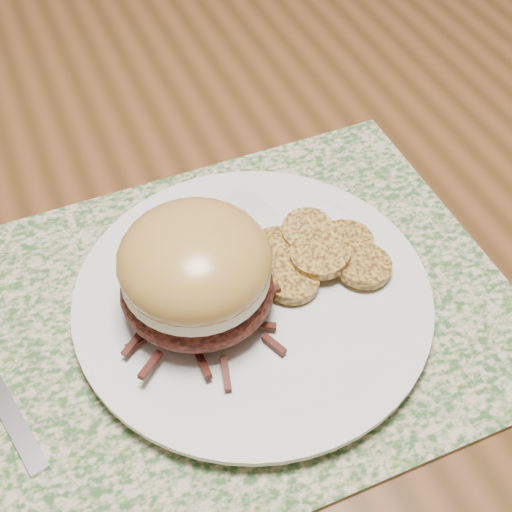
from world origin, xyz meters
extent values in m
cube|color=brown|center=(0.00, 0.00, 0.73)|extent=(1.50, 0.90, 0.04)
cylinder|color=brown|center=(0.69, 0.39, 0.35)|extent=(0.06, 0.06, 0.71)
cube|color=#32562C|center=(0.13, -0.18, 0.75)|extent=(0.45, 0.33, 0.00)
cylinder|color=silver|center=(0.16, -0.18, 0.76)|extent=(0.26, 0.26, 0.02)
ellipsoid|color=black|center=(0.12, -0.17, 0.79)|extent=(0.15, 0.14, 0.05)
cylinder|color=beige|center=(0.12, -0.17, 0.81)|extent=(0.14, 0.14, 0.01)
ellipsoid|color=#A67336|center=(0.12, -0.17, 0.83)|extent=(0.14, 0.14, 0.06)
cylinder|color=#A98031|center=(0.19, -0.15, 0.77)|extent=(0.07, 0.07, 0.01)
cylinder|color=#A98031|center=(0.22, -0.14, 0.78)|extent=(0.05, 0.05, 0.02)
cylinder|color=#A98031|center=(0.24, -0.16, 0.77)|extent=(0.05, 0.05, 0.02)
cylinder|color=#A98031|center=(0.19, -0.18, 0.78)|extent=(0.05, 0.05, 0.01)
cylinder|color=#A98031|center=(0.22, -0.17, 0.78)|extent=(0.07, 0.07, 0.01)
cylinder|color=#A98031|center=(0.25, -0.19, 0.78)|extent=(0.05, 0.05, 0.01)
cube|color=silver|center=(-0.03, -0.19, 0.76)|extent=(0.04, 0.12, 0.00)
camera|label=1|loc=(0.03, -0.49, 1.20)|focal=50.00mm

